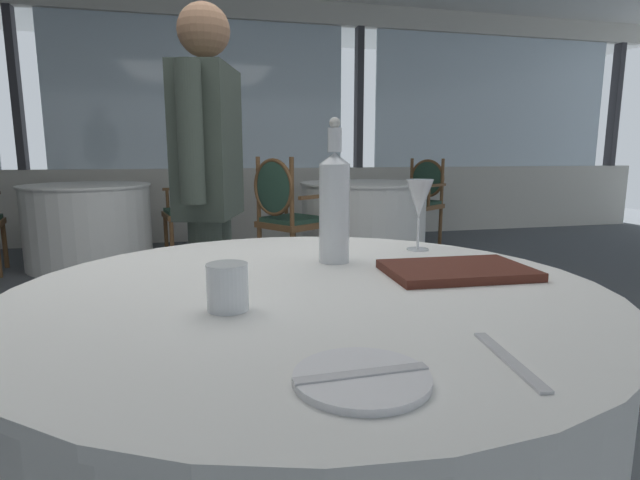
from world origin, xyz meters
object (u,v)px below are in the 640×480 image
Objects in this scene: water_bottle at (334,204)px; dining_chair_0_1 at (285,208)px; water_tumbler at (228,287)px; menu_book at (457,270)px; wine_glass at (419,200)px; dining_chair_1_0 at (197,202)px; dining_chair_0_0 at (421,195)px; side_plate at (362,378)px; diner_person_1 at (210,186)px.

dining_chair_0_1 is at bearing 83.03° from water_bottle.
water_tumbler reaches higher than menu_book.
dining_chair_1_0 is at bearing 99.72° from wine_glass.
dining_chair_0_0 is at bearing 60.82° from water_tumbler.
menu_book is at bearing -125.21° from dining_chair_0_1.
dining_chair_0_0 is 0.97× the size of dining_chair_0_1.
wine_glass is (0.43, 0.77, 0.14)m from side_plate.
dining_chair_0_1 is at bearing 112.14° from dining_chair_1_0.
dining_chair_0_0 reaches higher than water_tumbler.
dining_chair_1_0 is (-0.64, 3.76, -0.35)m from wine_glass.
water_tumbler is at bearing -130.60° from water_bottle.
water_tumbler is 3.20m from dining_chair_0_1.
side_plate is 0.11× the size of diner_person_1.
dining_chair_0_1 is at bearing 88.72° from wine_glass.
diner_person_1 reaches higher than wine_glass.
wine_glass is (0.28, 0.10, -0.00)m from water_bottle.
dining_chair_0_0 is 2.46m from dining_chair_1_0.
side_plate is 3.50m from dining_chair_0_1.
water_bottle is 0.39× the size of dining_chair_1_0.
dining_chair_1_0 is (-0.70, 1.07, -0.03)m from dining_chair_0_1.
water_bottle reaches higher than water_tumbler.
wine_glass is at bearing 31.36° from dining_chair_0_0.
menu_book is 2.99m from dining_chair_0_1.
side_plate is at bearing -119.19° from wine_glass.
menu_book is at bearing 134.56° from diner_person_1.
wine_glass is at bearing -124.61° from dining_chair_0_1.
dining_chair_0_0 reaches higher than wine_glass.
dining_chair_0_1 is (-1.76, -1.16, 0.01)m from dining_chair_0_0.
water_tumbler reaches higher than side_plate.
dining_chair_0_0 is 1.02× the size of dining_chair_1_0.
water_tumbler is at bearing 106.73° from diner_person_1.
dining_chair_0_1 is 1.06× the size of dining_chair_1_0.
dining_chair_0_0 reaches higher than menu_book.
water_bottle is at bearing 49.40° from water_tumbler.
dining_chair_0_0 is at bearing -110.78° from diner_person_1.
water_bottle is at bearing 77.54° from side_plate.
dining_chair_1_0 is at bearing 95.38° from water_bottle.
water_bottle is 4.31× the size of water_tumbler.
menu_book is at bearing -39.51° from water_bottle.
water_bottle reaches higher than menu_book.
wine_glass is 0.92m from diner_person_1.
water_bottle is at bearing 126.53° from diner_person_1.
water_bottle is 3.89m from dining_chair_1_0.
water_bottle is 0.46m from water_tumbler.
side_plate is at bearing 81.48° from dining_chair_1_0.
diner_person_1 is (-2.39, -3.13, 0.33)m from dining_chair_0_0.
dining_chair_0_0 is at bearing 170.83° from dining_chair_1_0.
diner_person_1 is (-0.63, -1.97, 0.32)m from dining_chair_0_1.
wine_glass is 0.73m from water_tumbler.
dining_chair_0_1 is at bearing 81.95° from side_plate.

